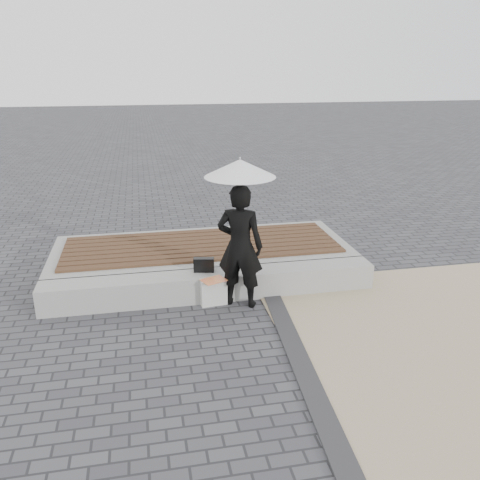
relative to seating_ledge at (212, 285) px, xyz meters
name	(u,v)px	position (x,y,z in m)	size (l,w,h in m)	color
ground	(231,353)	(0.00, -1.60, -0.20)	(80.00, 80.00, 0.00)	#45454A
edging_band	(303,368)	(0.75, -2.10, -0.18)	(0.25, 5.20, 0.04)	#302F32
seating_ledge	(212,285)	(0.00, 0.00, 0.00)	(5.00, 0.45, 0.40)	gray
timber_platform	(202,257)	(0.00, 1.20, 0.00)	(5.00, 2.00, 0.40)	#9D9C98
timber_decking	(202,245)	(0.00, 1.20, 0.22)	(4.60, 1.60, 0.04)	brown
woman	(240,246)	(0.37, -0.31, 0.71)	(0.66, 0.43, 1.81)	black
parasol	(240,168)	(0.37, -0.31, 1.82)	(0.98, 0.98, 1.25)	#AAAAAF
handbag	(204,265)	(-0.11, 0.07, 0.31)	(0.31, 0.11, 0.22)	black
canvas_tote	(213,292)	(-0.02, -0.24, 0.00)	(0.38, 0.16, 0.40)	#B8B8B4
magazine	(214,280)	(-0.02, -0.29, 0.21)	(0.33, 0.24, 0.01)	#F42E4F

